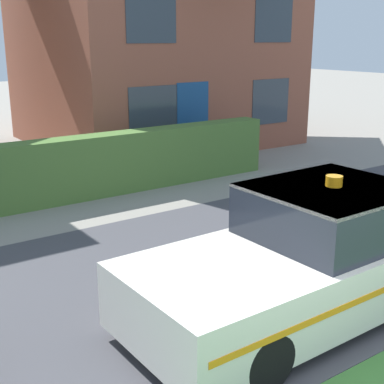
% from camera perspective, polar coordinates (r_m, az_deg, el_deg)
% --- Properties ---
extents(road_strip, '(28.00, 5.35, 0.01)m').
position_cam_1_polar(road_strip, '(7.53, -0.35, -9.15)').
color(road_strip, '#424247').
rests_on(road_strip, ground).
extents(garden_hedge, '(8.78, 0.55, 1.29)m').
position_cam_1_polar(garden_hedge, '(11.30, -10.63, 2.69)').
color(garden_hedge, '#4C7233').
rests_on(garden_hedge, ground).
extents(police_car, '(4.61, 1.89, 1.65)m').
position_cam_1_polar(police_car, '(6.59, 12.76, -6.77)').
color(police_car, black).
rests_on(police_car, road_strip).
extents(house_right, '(7.64, 6.82, 6.96)m').
position_cam_1_polar(house_right, '(17.33, -4.17, 17.20)').
color(house_right, '#93513D').
rests_on(house_right, ground).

